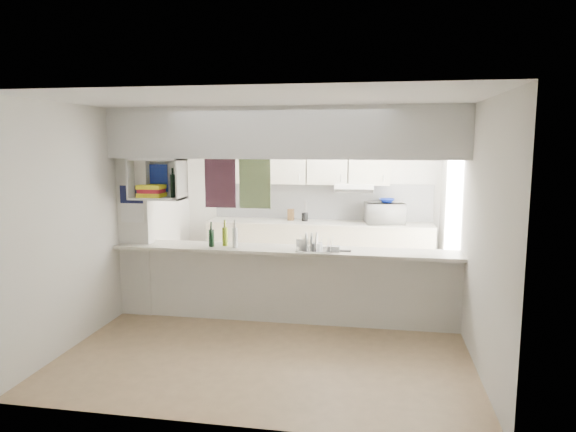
% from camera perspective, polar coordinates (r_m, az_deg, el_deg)
% --- Properties ---
extents(floor, '(4.80, 4.80, 0.00)m').
position_cam_1_polar(floor, '(6.48, -0.50, -11.57)').
color(floor, '#947856').
rests_on(floor, ground).
extents(ceiling, '(4.80, 4.80, 0.00)m').
position_cam_1_polar(ceiling, '(6.11, -0.54, 12.02)').
color(ceiling, white).
rests_on(ceiling, wall_back).
extents(wall_back, '(4.20, 0.00, 4.20)m').
position_cam_1_polar(wall_back, '(8.52, 2.39, 2.21)').
color(wall_back, silver).
rests_on(wall_back, floor).
extents(wall_left, '(0.00, 4.80, 4.80)m').
position_cam_1_polar(wall_left, '(6.86, -18.06, 0.32)').
color(wall_left, silver).
rests_on(wall_left, floor).
extents(wall_right, '(0.00, 4.80, 4.80)m').
position_cam_1_polar(wall_right, '(6.15, 19.12, -0.62)').
color(wall_right, silver).
rests_on(wall_right, floor).
extents(servery_partition, '(4.20, 0.50, 2.60)m').
position_cam_1_polar(servery_partition, '(6.15, -2.11, 3.22)').
color(servery_partition, silver).
rests_on(servery_partition, floor).
extents(cubby_shelf, '(0.65, 0.35, 0.50)m').
position_cam_1_polar(cubby_shelf, '(6.52, -14.33, 3.71)').
color(cubby_shelf, white).
rests_on(cubby_shelf, bulkhead).
extents(kitchen_run, '(3.60, 0.63, 2.24)m').
position_cam_1_polar(kitchen_run, '(8.30, 3.23, -1.26)').
color(kitchen_run, beige).
rests_on(kitchen_run, floor).
extents(microwave, '(0.66, 0.50, 0.33)m').
position_cam_1_polar(microwave, '(8.21, 10.70, 0.33)').
color(microwave, white).
rests_on(microwave, bench_top).
extents(bowl, '(0.25, 0.25, 0.06)m').
position_cam_1_polar(bowl, '(8.21, 10.94, 1.70)').
color(bowl, navy).
rests_on(bowl, microwave).
extents(dish_rack, '(0.42, 0.32, 0.22)m').
position_cam_1_polar(dish_rack, '(6.10, 2.98, -3.01)').
color(dish_rack, silver).
rests_on(dish_rack, breakfast_bar).
extents(cup, '(0.16, 0.16, 0.11)m').
position_cam_1_polar(cup, '(6.12, 1.55, -3.16)').
color(cup, white).
rests_on(cup, dish_rack).
extents(wine_bottles, '(0.37, 0.15, 0.34)m').
position_cam_1_polar(wine_bottles, '(6.35, -7.10, -2.30)').
color(wine_bottles, black).
rests_on(wine_bottles, breakfast_bar).
extents(plastic_tubs, '(0.49, 0.23, 0.07)m').
position_cam_1_polar(plastic_tubs, '(6.14, 3.97, -3.47)').
color(plastic_tubs, silver).
rests_on(plastic_tubs, breakfast_bar).
extents(utensil_jar, '(0.10, 0.10, 0.14)m').
position_cam_1_polar(utensil_jar, '(8.31, 1.87, -0.09)').
color(utensil_jar, black).
rests_on(utensil_jar, bench_top).
extents(knife_block, '(0.10, 0.09, 0.19)m').
position_cam_1_polar(knife_block, '(8.38, 0.31, 0.15)').
color(knife_block, '#4F341B').
rests_on(knife_block, bench_top).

